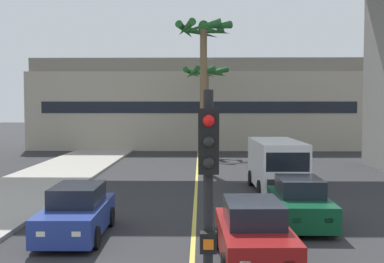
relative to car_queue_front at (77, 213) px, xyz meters
The scene contains 9 objects.
lane_stripe_center 8.39m from the car_queue_front, 64.86° to the left, with size 0.14×56.00×0.01m, color #DBCC4C.
pier_building_backdrop 31.72m from the car_queue_front, 83.53° to the left, with size 30.13×8.04×8.07m.
car_queue_front is the anchor object (origin of this frame).
car_queue_second 5.62m from the car_queue_front, 24.32° to the right, with size 1.94×4.16×1.56m.
car_queue_third 7.28m from the car_queue_front, 12.92° to the left, with size 1.90×4.13×1.56m.
delivery_van 10.76m from the car_queue_front, 47.40° to the left, with size 2.26×5.30×2.36m.
traffic_light_median_near 9.91m from the car_queue_front, 66.53° to the right, with size 0.24×0.37×4.20m.
palm_tree_near_median 16.20m from the car_queue_front, 74.68° to the left, with size 3.43×3.54×8.96m.
palm_tree_mid_median 24.90m from the car_queue_front, 80.25° to the left, with size 3.65×3.72×7.06m.
Camera 1 is at (0.22, 1.80, 4.02)m, focal length 45.74 mm.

